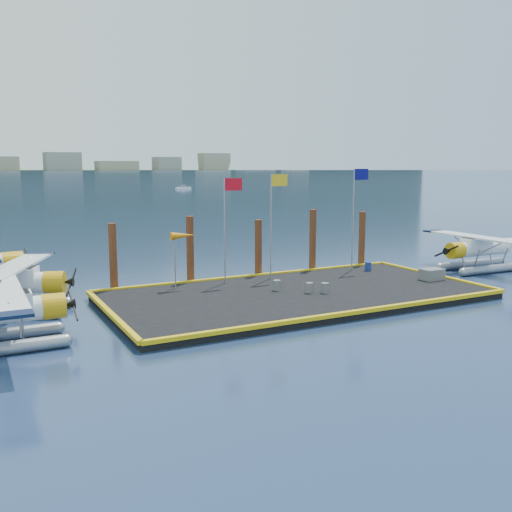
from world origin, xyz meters
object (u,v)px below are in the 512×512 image
(drum_1, at_px, (309,288))
(seaplane_d, at_px, (480,251))
(drum_0, at_px, (277,285))
(seaplane_b, at_px, (8,286))
(drum_4, at_px, (368,266))
(piling_3, at_px, (313,242))
(flagpole_red, at_px, (228,214))
(piling_2, at_px, (258,250))
(drum_3, at_px, (325,288))
(flagpole_yellow, at_px, (274,210))
(piling_4, at_px, (362,241))
(piling_0, at_px, (113,259))
(piling_1, at_px, (190,252))
(crate, at_px, (432,274))
(windsock, at_px, (183,237))
(flagpole_blue, at_px, (356,204))

(drum_1, bearing_deg, seaplane_d, 7.56)
(drum_0, bearing_deg, drum_1, -46.38)
(seaplane_b, relative_size, drum_4, 15.12)
(drum_0, distance_m, drum_1, 1.80)
(drum_1, distance_m, piling_3, 7.40)
(flagpole_red, distance_m, piling_2, 4.07)
(drum_3, relative_size, flagpole_red, 0.09)
(seaplane_d, xyz_separation_m, drum_3, (-14.26, -2.39, -0.71))
(flagpole_yellow, distance_m, piling_4, 8.35)
(drum_0, height_order, piling_3, piling_3)
(seaplane_b, bearing_deg, piling_0, 130.86)
(drum_0, distance_m, flagpole_red, 5.05)
(drum_0, distance_m, piling_1, 5.85)
(seaplane_b, height_order, drum_3, seaplane_b)
(seaplane_b, height_order, drum_1, seaplane_b)
(seaplane_d, height_order, flagpole_red, flagpole_red)
(piling_3, bearing_deg, drum_0, -138.52)
(crate, bearing_deg, piling_0, 159.80)
(drum_0, xyz_separation_m, piling_3, (5.32, 4.70, 1.46))
(seaplane_b, distance_m, flagpole_yellow, 15.03)
(seaplane_b, height_order, flagpole_yellow, flagpole_yellow)
(drum_1, bearing_deg, drum_4, 28.59)
(drum_4, distance_m, windsock, 12.60)
(drum_4, xyz_separation_m, crate, (1.49, -4.11, 0.04))
(drum_3, distance_m, drum_4, 7.43)
(seaplane_d, xyz_separation_m, piling_4, (-6.90, 4.02, 0.62))
(drum_1, xyz_separation_m, piling_2, (0.07, 6.00, 1.22))
(flagpole_yellow, bearing_deg, drum_1, -93.61)
(flagpole_blue, bearing_deg, flagpole_yellow, 180.00)
(drum_0, relative_size, windsock, 0.18)
(piling_3, bearing_deg, drum_3, -117.65)
(piling_2, bearing_deg, flagpole_yellow, -82.79)
(seaplane_b, height_order, windsock, windsock)
(seaplane_b, height_order, drum_0, seaplane_b)
(drum_0, height_order, flagpole_yellow, flagpole_yellow)
(drum_1, xyz_separation_m, flagpole_yellow, (0.28, 4.40, 3.84))
(flagpole_red, xyz_separation_m, flagpole_yellow, (3.00, 0.00, 0.12))
(seaplane_b, height_order, flagpole_red, flagpole_red)
(crate, bearing_deg, flagpole_red, 156.75)
(piling_2, bearing_deg, seaplane_b, -173.23)
(piling_4, bearing_deg, drum_0, -153.23)
(piling_4, bearing_deg, flagpole_yellow, -168.40)
(drum_4, height_order, flagpole_yellow, flagpole_yellow)
(flagpole_blue, distance_m, piling_1, 11.12)
(seaplane_d, height_order, drum_1, seaplane_d)
(crate, xyz_separation_m, piling_4, (-0.29, 6.36, 1.27))
(crate, distance_m, piling_3, 7.80)
(drum_4, height_order, piling_2, piling_2)
(piling_2, bearing_deg, seaplane_d, -15.08)
(windsock, bearing_deg, drum_0, -36.36)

